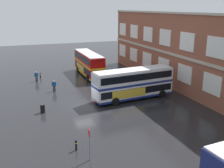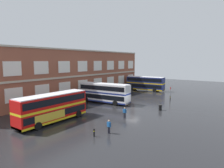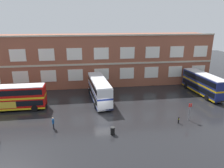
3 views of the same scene
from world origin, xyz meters
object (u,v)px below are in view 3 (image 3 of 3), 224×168
at_px(double_decker_near, 11,97).
at_px(double_decker_far, 203,84).
at_px(waiting_passenger, 53,122).
at_px(safety_bollard_west, 179,120).
at_px(double_decker_middle, 99,89).
at_px(bus_stand_flag, 190,110).
at_px(station_litter_bin, 113,131).

bearing_deg(double_decker_near, double_decker_far, 4.36).
distance_m(double_decker_near, waiting_passenger, 10.68).
bearing_deg(safety_bollard_west, double_decker_near, 161.60).
height_order(waiting_passenger, safety_bollard_west, waiting_passenger).
distance_m(double_decker_middle, bus_stand_flag, 15.75).
xyz_separation_m(station_litter_bin, safety_bollard_west, (9.80, 1.66, -0.03)).
distance_m(waiting_passenger, safety_bollard_west, 17.61).
bearing_deg(waiting_passenger, station_litter_bin, -18.29).
relative_size(double_decker_middle, double_decker_far, 1.00).
height_order(double_decker_middle, double_decker_far, same).
relative_size(double_decker_near, waiting_passenger, 6.47).
height_order(double_decker_near, bus_stand_flag, double_decker_near).
bearing_deg(station_litter_bin, bus_stand_flag, 11.28).
bearing_deg(double_decker_near, double_decker_middle, 7.62).
height_order(bus_stand_flag, safety_bollard_west, bus_stand_flag).
xyz_separation_m(double_decker_far, safety_bollard_west, (-10.03, -11.05, -1.66)).
distance_m(double_decker_near, double_decker_far, 35.28).
xyz_separation_m(waiting_passenger, station_litter_bin, (7.79, -2.57, -0.41)).
bearing_deg(double_decker_middle, station_litter_bin, -86.54).
distance_m(waiting_passenger, bus_stand_flag, 19.51).
bearing_deg(double_decker_middle, safety_bollard_west, -44.45).
bearing_deg(double_decker_near, waiting_passenger, -44.61).
bearing_deg(double_decker_middle, waiting_passenger, -126.89).
distance_m(bus_stand_flag, safety_bollard_west, 2.33).
height_order(bus_stand_flag, station_litter_bin, bus_stand_flag).
xyz_separation_m(double_decker_far, station_litter_bin, (-19.83, -12.71, -1.63)).
height_order(double_decker_near, waiting_passenger, double_decker_near).
relative_size(double_decker_near, station_litter_bin, 10.68).
xyz_separation_m(double_decker_middle, waiting_passenger, (-7.06, -9.41, -1.22)).
bearing_deg(waiting_passenger, double_decker_far, 20.16).
relative_size(double_decker_far, waiting_passenger, 6.56).
bearing_deg(double_decker_near, bus_stand_flag, -15.87).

